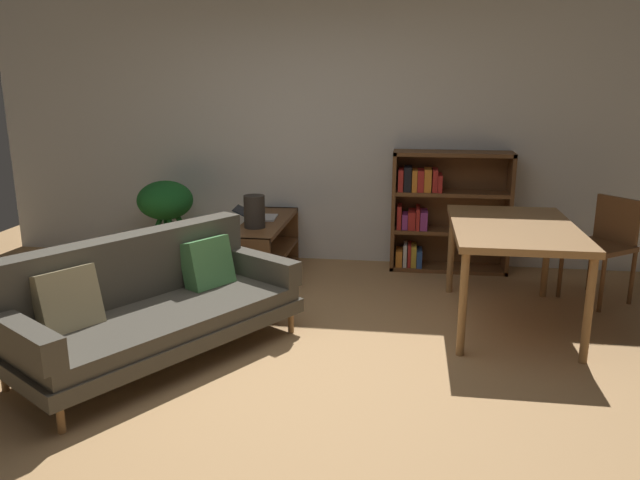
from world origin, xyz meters
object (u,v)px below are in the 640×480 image
media_console (266,251)px  dining_table (513,234)px  bookshelf (441,210)px  fabric_couch (151,302)px  dining_chair_near (605,241)px  potted_floor_plant (166,210)px  open_laptop (258,216)px  desk_speaker (254,212)px

media_console → dining_table: (2.09, -0.80, 0.44)m
media_console → bookshelf: (1.63, 0.58, 0.32)m
fabric_couch → dining_chair_near: (3.33, 1.59, 0.13)m
potted_floor_plant → dining_chair_near: bearing=-5.9°
fabric_couch → bookshelf: bookshelf is taller
open_laptop → dining_chair_near: bearing=-4.9°
dining_chair_near → desk_speaker: bearing=-178.0°
media_console → dining_chair_near: size_ratio=1.52×
dining_table → dining_chair_near: size_ratio=1.61×
open_laptop → bookshelf: bearing=14.9°
open_laptop → desk_speaker: 0.39m
bookshelf → media_console: bearing=-160.5°
dining_chair_near → fabric_couch: bearing=-154.4°
media_console → bookshelf: bearing=19.5°
open_laptop → media_console: bearing=-48.6°
media_console → dining_chair_near: (2.95, -0.15, 0.25)m
fabric_couch → dining_chair_near: bearing=25.6°
fabric_couch → desk_speaker: desk_speaker is taller
potted_floor_plant → dining_table: size_ratio=0.61×
desk_speaker → bookshelf: (1.67, 0.83, -0.11)m
potted_floor_plant → fabric_couch: bearing=-71.0°
desk_speaker → dining_table: desk_speaker is taller
media_console → bookshelf: 1.76m
fabric_couch → dining_table: size_ratio=1.47×
media_console → desk_speaker: 0.50m
open_laptop → dining_table: dining_table is taller
fabric_couch → bookshelf: 3.08m
fabric_couch → open_laptop: 1.89m
open_laptop → desk_speaker: desk_speaker is taller
dining_table → bookshelf: bookshelf is taller
desk_speaker → open_laptop: bearing=100.1°
dining_chair_near → potted_floor_plant: bearing=174.1°
desk_speaker → dining_chair_near: dining_chair_near is taller
desk_speaker → dining_chair_near: (2.99, 0.11, -0.19)m
open_laptop → dining_table: 2.38m
open_laptop → bookshelf: bookshelf is taller
dining_table → fabric_couch: bearing=-159.2°
media_console → open_laptop: open_laptop is taller
bookshelf → dining_table: bearing=-71.5°
media_console → dining_chair_near: bearing=-2.9°
media_console → dining_table: dining_table is taller
dining_table → bookshelf: 1.46m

